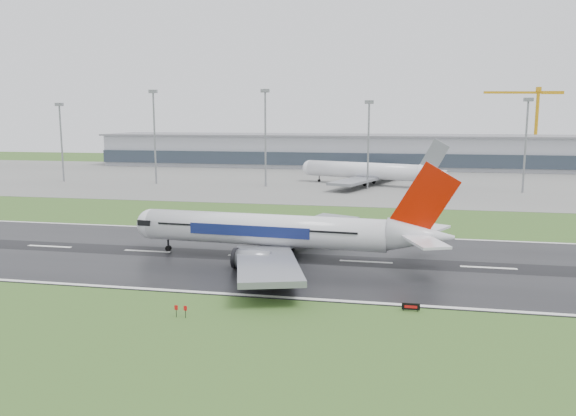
# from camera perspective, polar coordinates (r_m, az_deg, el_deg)

# --- Properties ---
(ground) EXTENTS (520.00, 520.00, 0.00)m
(ground) POSITION_cam_1_polar(r_m,az_deg,el_deg) (102.27, -3.54, -4.86)
(ground) COLOR #30531E
(ground) RESTS_ON ground
(runway) EXTENTS (400.00, 45.00, 0.10)m
(runway) POSITION_cam_1_polar(r_m,az_deg,el_deg) (102.26, -3.54, -4.83)
(runway) COLOR black
(runway) RESTS_ON ground
(apron) EXTENTS (400.00, 130.00, 0.08)m
(apron) POSITION_cam_1_polar(r_m,az_deg,el_deg) (223.76, 4.61, 2.78)
(apron) COLOR slate
(apron) RESTS_ON ground
(terminal) EXTENTS (240.00, 36.00, 15.00)m
(terminal) POSITION_cam_1_polar(r_m,az_deg,el_deg) (282.61, 6.04, 5.60)
(terminal) COLOR #9597A0
(terminal) RESTS_ON ground
(main_airliner) EXTENTS (59.78, 57.27, 16.66)m
(main_airliner) POSITION_cam_1_polar(r_m,az_deg,el_deg) (98.71, -0.26, -0.35)
(main_airliner) COLOR silver
(main_airliner) RESTS_ON runway
(parked_airliner) EXTENTS (70.35, 67.96, 16.49)m
(parked_airliner) POSITION_cam_1_polar(r_m,az_deg,el_deg) (208.49, 8.01, 4.55)
(parked_airliner) COLOR white
(parked_airliner) RESTS_ON apron
(tower_crane) EXTENTS (38.17, 11.35, 38.77)m
(tower_crane) POSITION_cam_1_polar(r_m,az_deg,el_deg) (302.65, 23.44, 7.39)
(tower_crane) COLOR #C7890E
(tower_crane) RESTS_ON ground
(runway_sign) EXTENTS (2.31, 0.36, 1.04)m
(runway_sign) POSITION_cam_1_polar(r_m,az_deg,el_deg) (76.06, 12.11, -9.61)
(runway_sign) COLOR black
(runway_sign) RESTS_ON ground
(floodmast_0) EXTENTS (0.64, 0.64, 28.33)m
(floodmast_0) POSITION_cam_1_polar(r_m,az_deg,el_deg) (233.02, -21.58, 5.91)
(floodmast_0) COLOR gray
(floodmast_0) RESTS_ON ground
(floodmast_1) EXTENTS (0.64, 0.64, 32.78)m
(floodmast_1) POSITION_cam_1_polar(r_m,az_deg,el_deg) (215.01, -13.11, 6.69)
(floodmast_1) COLOR gray
(floodmast_1) RESTS_ON ground
(floodmast_2) EXTENTS (0.64, 0.64, 32.68)m
(floodmast_2) POSITION_cam_1_polar(r_m,az_deg,el_deg) (201.63, -2.26, 6.76)
(floodmast_2) COLOR gray
(floodmast_2) RESTS_ON ground
(floodmast_3) EXTENTS (0.64, 0.64, 28.67)m
(floodmast_3) POSITION_cam_1_polar(r_m,az_deg,el_deg) (196.53, 7.98, 6.03)
(floodmast_3) COLOR gray
(floodmast_3) RESTS_ON ground
(floodmast_4) EXTENTS (0.64, 0.64, 29.23)m
(floodmast_4) POSITION_cam_1_polar(r_m,az_deg,el_deg) (200.03, 22.53, 5.56)
(floodmast_4) COLOR gray
(floodmast_4) RESTS_ON ground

